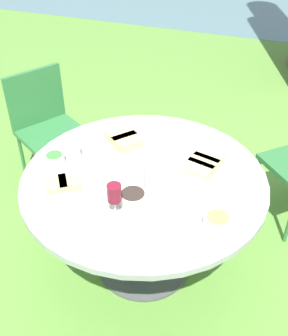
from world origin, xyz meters
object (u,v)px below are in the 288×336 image
at_px(dining_table, 144,192).
at_px(wine_glass, 114,194).
at_px(water_pitcher, 152,171).
at_px(chair_near_right, 46,121).
at_px(handbag, 157,144).

relative_size(dining_table, wine_glass, 7.46).
bearing_deg(water_pitcher, dining_table, 131.05).
distance_m(chair_near_right, handbag, 0.97).
distance_m(chair_near_right, wine_glass, 1.38).
relative_size(dining_table, chair_near_right, 1.51).
distance_m(wine_glass, handbag, 1.67).
bearing_deg(handbag, dining_table, -75.79).
bearing_deg(handbag, water_pitcher, -73.57).
bearing_deg(handbag, chair_near_right, -141.79).
distance_m(dining_table, wine_glass, 0.40).
height_order(chair_near_right, handbag, chair_near_right).
bearing_deg(wine_glass, dining_table, 83.87).
bearing_deg(dining_table, water_pitcher, -48.95).
height_order(dining_table, chair_near_right, chair_near_right).
distance_m(dining_table, handbag, 1.30).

